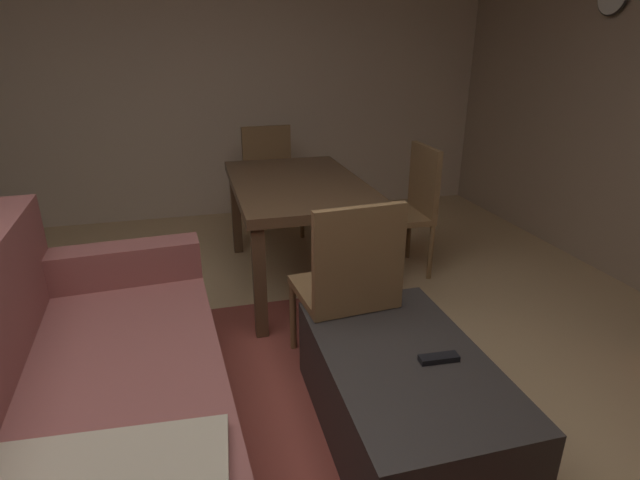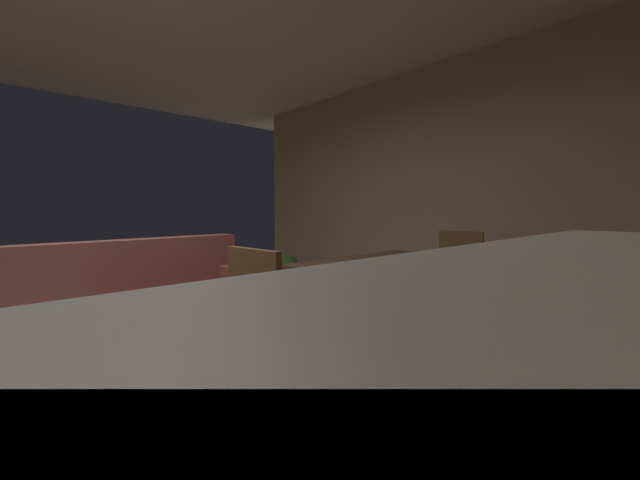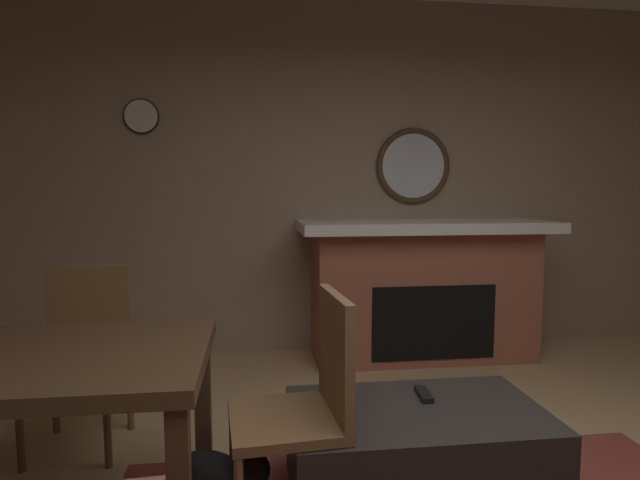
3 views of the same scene
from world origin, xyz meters
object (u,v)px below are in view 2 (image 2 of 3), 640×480
Objects in this scene: ottoman_coffee_table at (198,404)px; small_dog at (321,363)px; tv_remote at (193,373)px; dining_chair_west at (269,316)px; dining_table at (387,272)px; dining_chair_east at (455,272)px; couch at (119,324)px; dining_chair_south at (492,310)px; potted_plant at (284,272)px.

ottoman_coffee_table reaches higher than small_dog.
tv_remote is 0.59m from dining_chair_west.
tv_remote is at bearing -121.07° from ottoman_coffee_table.
dining_chair_east reaches higher than dining_table.
dining_chair_east reaches higher than tv_remote.
small_dog is (0.35, -0.07, -0.36)m from dining_chair_west.
couch is 2.44× the size of dining_chair_east.
tv_remote reaches higher than ottoman_coffee_table.
tv_remote is at bearing -175.55° from dining_chair_east.
dining_chair_south is 1.13m from small_dog.
dining_chair_south is 1.65× the size of potted_plant.
dining_chair_west reaches higher than tv_remote.
tv_remote is (-0.07, -0.11, 0.21)m from ottoman_coffee_table.
potted_plant is at bearing 78.76° from dining_chair_south.
dining_chair_east is 1.65× the size of potted_plant.
small_dog is at bearing -177.45° from dining_chair_east.
dining_chair_west is at bearing 23.79° from tv_remote.
dining_chair_east and dining_chair_south have the same top height.
dining_table is at bearing 10.68° from tv_remote.
tv_remote is at bearing -171.56° from small_dog.
small_dog is at bearing -121.30° from potted_plant.
couch is 1.24m from ottoman_coffee_table.
couch is at bearing 92.80° from tv_remote.
dining_chair_south is at bearing -90.18° from dining_table.
dining_chair_south reaches higher than couch.
dining_table is 1.12m from dining_chair_east.
potted_plant is (0.59, 2.98, -0.21)m from dining_chair_south.
dining_chair_east is at bearing 7.97° from tv_remote.
dining_chair_west reaches higher than potted_plant.
tv_remote is 3.27m from potted_plant.
potted_plant is 1.26× the size of small_dog.
couch is 4.01× the size of potted_plant.
dining_chair_west is (0.53, -1.15, 0.21)m from couch.
potted_plant reaches higher than tv_remote.
dining_chair_east reaches higher than small_dog.
dining_chair_south is at bearing -24.55° from ottoman_coffee_table.
ottoman_coffee_table is 0.82m from small_dog.
dining_chair_west is at bearing -179.60° from dining_chair_east.
tv_remote is 0.36× the size of small_dog.
couch is 2.99m from dining_chair_east.
small_dog is (-1.89, -0.08, -0.36)m from dining_chair_east.
tv_remote is 2.78m from dining_chair_east.
dining_table is at bearing -105.27° from potted_plant.
dining_chair_east reaches higher than ottoman_coffee_table.
couch is at bearing 114.55° from dining_chair_west.
ottoman_coffee_table is at bearing -177.85° from dining_chair_east.
dining_chair_south is (-0.00, -0.82, -0.13)m from dining_table.
small_dog is at bearing 11.96° from tv_remote.
dining_chair_west is (-1.12, -0.01, -0.13)m from dining_table.
tv_remote is at bearing -172.83° from dining_table.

